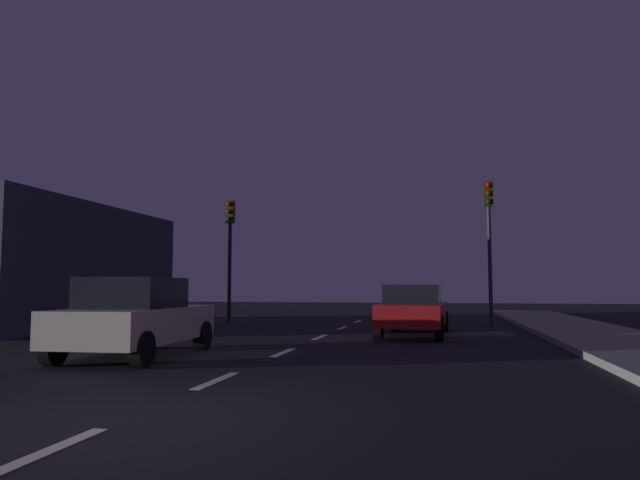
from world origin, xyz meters
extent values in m
plane|color=black|center=(0.00, 7.00, 0.00)|extent=(80.00, 80.00, 0.00)
cube|color=silver|center=(0.00, -1.20, 0.00)|extent=(0.16, 1.60, 0.01)
cube|color=silver|center=(0.00, 2.60, 0.00)|extent=(0.16, 1.60, 0.01)
cube|color=silver|center=(0.00, 6.40, 0.00)|extent=(0.16, 1.60, 0.01)
cube|color=silver|center=(0.00, 10.20, 0.00)|extent=(0.16, 1.60, 0.01)
cube|color=silver|center=(0.00, 14.00, 0.00)|extent=(0.16, 1.60, 0.01)
cube|color=silver|center=(0.00, 17.80, 0.00)|extent=(0.16, 1.60, 0.01)
cylinder|color=black|center=(-4.82, 15.86, 2.42)|extent=(0.14, 0.14, 4.83)
cube|color=#382D0C|center=(-4.82, 15.86, 4.38)|extent=(0.32, 0.24, 0.90)
sphere|color=red|center=(-4.82, 15.70, 4.68)|extent=(0.20, 0.20, 0.20)
sphere|color=#3F2D0C|center=(-4.82, 15.70, 4.38)|extent=(0.20, 0.20, 0.20)
sphere|color=#0C3319|center=(-4.82, 15.70, 4.08)|extent=(0.20, 0.20, 0.20)
cylinder|color=#2D2D30|center=(5.08, 15.86, 2.61)|extent=(0.14, 0.14, 5.23)
cube|color=#382D0C|center=(5.08, 15.86, 4.78)|extent=(0.32, 0.24, 0.90)
sphere|color=red|center=(5.08, 15.70, 5.08)|extent=(0.20, 0.20, 0.20)
sphere|color=#3F2D0C|center=(5.08, 15.70, 4.78)|extent=(0.20, 0.20, 0.20)
sphere|color=#0C3319|center=(5.08, 15.70, 4.48)|extent=(0.20, 0.20, 0.20)
cube|color=#B21919|center=(2.55, 11.44, 0.63)|extent=(1.93, 4.55, 0.61)
cube|color=black|center=(2.54, 11.22, 1.20)|extent=(1.61, 2.08, 0.53)
cylinder|color=black|center=(1.83, 13.17, 0.32)|extent=(0.25, 0.65, 0.64)
cylinder|color=black|center=(3.43, 13.09, 0.32)|extent=(0.25, 0.65, 0.64)
cylinder|color=black|center=(1.67, 9.80, 0.32)|extent=(0.25, 0.65, 0.64)
cylinder|color=black|center=(3.26, 9.72, 0.32)|extent=(0.25, 0.65, 0.64)
cube|color=beige|center=(-2.65, 4.97, 0.65)|extent=(1.97, 4.07, 0.66)
cube|color=black|center=(-2.64, 4.77, 1.28)|extent=(1.66, 1.87, 0.60)
cylinder|color=black|center=(-3.55, 6.37, 0.32)|extent=(0.25, 0.65, 0.64)
cylinder|color=black|center=(-1.88, 6.45, 0.32)|extent=(0.25, 0.65, 0.64)
cylinder|color=black|center=(-3.42, 3.49, 0.32)|extent=(0.25, 0.65, 0.64)
cylinder|color=black|center=(-1.75, 3.56, 0.32)|extent=(0.25, 0.65, 0.64)
cube|color=#333847|center=(-10.45, 12.42, 2.12)|extent=(4.90, 9.95, 4.24)
camera|label=1|loc=(3.28, -5.61, 1.39)|focal=32.25mm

